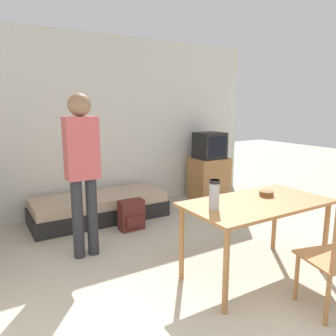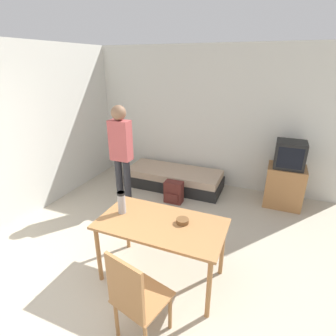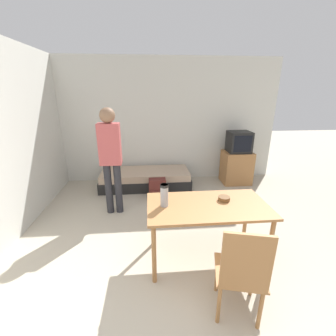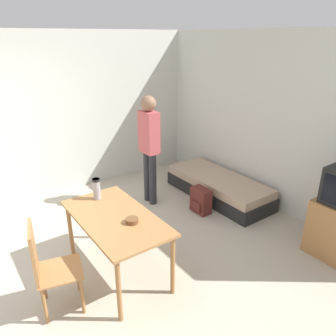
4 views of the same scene
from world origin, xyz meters
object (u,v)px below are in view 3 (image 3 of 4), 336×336
Objects in this scene: dining_table at (207,211)px; wooden_chair at (242,271)px; person_standing at (111,154)px; mate_bowl at (224,199)px; tv at (237,160)px; backpack at (157,189)px; thermos_flask at (164,194)px; daybed at (146,179)px.

wooden_chair is at bearing -82.60° from dining_table.
person_standing is 1.93m from mate_bowl.
backpack is at bearing -160.02° from tv.
dining_table is 0.55m from thermos_flask.
dining_table is 0.82m from wooden_chair.
backpack is (0.76, 0.45, -0.85)m from person_standing.
backpack is at bearing 30.74° from person_standing.
person_standing is 1.22m from backpack.
backpack is (-0.02, 1.70, -0.70)m from thermos_flask.
backpack is (-0.62, 2.52, -0.34)m from wooden_chair.
person_standing is 6.67× the size of thermos_flask.
wooden_chair is 1.08m from thermos_flask.
thermos_flask reaches higher than dining_table.
tv is 8.50× the size of mate_bowl.
tv is 1.97m from backpack.
tv reaches higher than mate_bowl.
person_standing is 4.39× the size of backpack.
thermos_flask is (-1.81, -2.36, 0.37)m from tv.
mate_bowl is at bearing -65.71° from backpack.
dining_table is 1.84m from person_standing.
thermos_flask reaches higher than wooden_chair.
dining_table reaches higher than daybed.
backpack is at bearing -69.20° from daybed.
mate_bowl is (0.72, 0.07, -0.12)m from thermos_flask.
tv is at bearing 61.31° from dining_table.
backpack reaches higher than daybed.
daybed is at bearing 113.37° from mate_bowl.
backpack is (0.23, -0.61, 0.02)m from daybed.
dining_table is (-1.30, -2.38, 0.14)m from tv.
wooden_chair is 2.62m from backpack.
person_standing is 12.79× the size of mate_bowl.
backpack is (-0.52, 1.72, -0.47)m from dining_table.
thermos_flask is at bearing -174.78° from mate_bowl.
thermos_flask is 1.92× the size of mate_bowl.
daybed is at bearing 63.44° from person_standing.
mate_bowl is 1.89m from backpack.
dining_table is at bearing -118.69° from tv.
person_standing reaches higher than thermos_flask.
wooden_chair is at bearing -53.52° from thermos_flask.
thermos_flask is at bearing -89.49° from backpack.
person_standing is at bearing -149.26° from backpack.
tv is 4.43× the size of thermos_flask.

